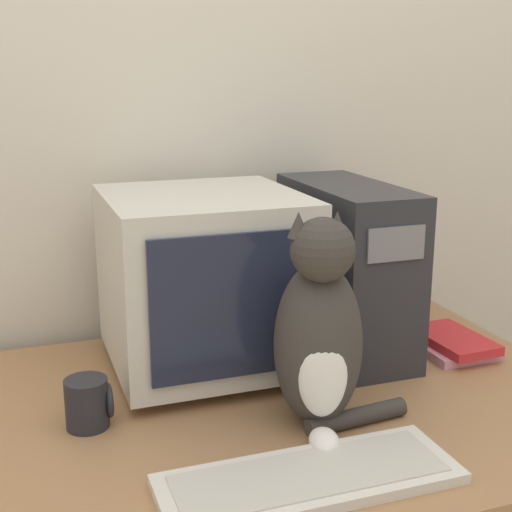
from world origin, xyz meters
The scene contains 8 objects.
wall_back centered at (0.00, 0.96, 1.25)m, with size 7.00×0.05×2.50m.
crt_monitor centered at (-0.02, 0.65, 0.90)m, with size 0.40×0.42×0.38m.
computer_tower centered at (0.32, 0.65, 0.90)m, with size 0.18×0.43×0.39m.
keyboard centered at (0.01, 0.15, 0.71)m, with size 0.48×0.17×0.02m.
cat centered at (0.10, 0.32, 0.87)m, with size 0.27×0.25×0.40m.
book_stack centered at (0.54, 0.54, 0.72)m, with size 0.16×0.21×0.04m.
pen centered at (-0.07, 0.22, 0.71)m, with size 0.14×0.04×0.01m.
mug centered at (-0.29, 0.46, 0.75)m, with size 0.08×0.08×0.09m.
Camera 1 is at (-0.40, -0.76, 1.34)m, focal length 50.00 mm.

